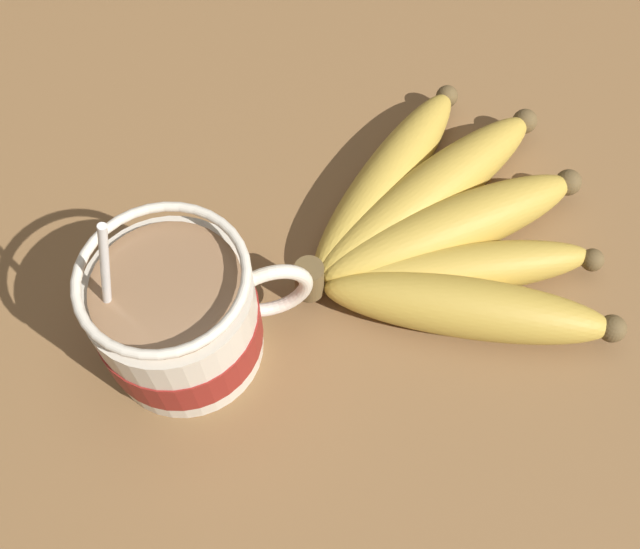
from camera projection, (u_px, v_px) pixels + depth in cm
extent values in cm
cube|color=brown|center=(332.00, 345.00, 49.92)|extent=(130.39, 130.39, 2.71)
cylinder|color=beige|center=(179.00, 319.00, 44.81)|extent=(10.16, 10.16, 8.27)
cylinder|color=maroon|center=(181.00, 325.00, 45.46)|extent=(10.36, 10.36, 3.39)
torus|color=beige|center=(271.00, 292.00, 44.99)|extent=(5.55, 0.90, 5.55)
cylinder|color=#846042|center=(166.00, 287.00, 41.12)|extent=(8.96, 8.96, 0.40)
torus|color=beige|center=(162.00, 276.00, 39.98)|extent=(10.16, 10.16, 0.60)
cylinder|color=silver|center=(107.00, 300.00, 40.55)|extent=(3.62, 0.50, 14.14)
ellipsoid|color=silver|center=(159.00, 343.00, 46.87)|extent=(3.00, 2.00, 0.80)
cylinder|color=brown|center=(309.00, 279.00, 47.64)|extent=(2.00, 2.00, 3.00)
ellipsoid|color=#B79338|center=(466.00, 308.00, 47.52)|extent=(19.16, 11.81, 4.15)
sphere|color=brown|center=(612.00, 329.00, 46.77)|extent=(1.87, 1.87, 1.87)
ellipsoid|color=#B79338|center=(458.00, 270.00, 49.26)|extent=(19.11, 6.20, 3.61)
sphere|color=brown|center=(589.00, 255.00, 49.87)|extent=(1.63, 1.63, 1.63)
ellipsoid|color=#B79338|center=(450.00, 229.00, 50.49)|extent=(20.32, 7.32, 4.35)
sphere|color=brown|center=(568.00, 182.00, 52.50)|extent=(1.96, 1.96, 1.96)
ellipsoid|color=#B79338|center=(429.00, 194.00, 52.03)|extent=(20.91, 12.96, 4.29)
sphere|color=brown|center=(525.00, 121.00, 55.45)|extent=(1.93, 1.93, 1.93)
ellipsoid|color=#B79338|center=(387.00, 179.00, 52.91)|extent=(17.03, 15.98, 3.93)
sphere|color=brown|center=(447.00, 96.00, 56.96)|extent=(1.77, 1.77, 1.77)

